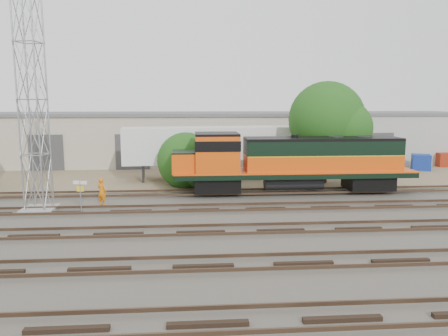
{
  "coord_description": "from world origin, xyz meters",
  "views": [
    {
      "loc": [
        -0.43,
        -23.83,
        6.47
      ],
      "look_at": [
        1.68,
        4.0,
        2.2
      ],
      "focal_mm": 35.0,
      "sensor_mm": 36.0,
      "label": 1
    }
  ],
  "objects": [
    {
      "name": "ground",
      "position": [
        0.0,
        0.0,
        0.0
      ],
      "size": [
        140.0,
        140.0,
        0.0
      ],
      "primitive_type": "plane",
      "color": "#47423A",
      "rests_on": "ground"
    },
    {
      "name": "dirt_strip",
      "position": [
        0.0,
        15.0,
        0.01
      ],
      "size": [
        80.0,
        16.0,
        0.02
      ],
      "primitive_type": "cube",
      "color": "#726047",
      "rests_on": "ground"
    },
    {
      "name": "tracks",
      "position": [
        0.0,
        -3.0,
        0.08
      ],
      "size": [
        80.0,
        20.4,
        0.28
      ],
      "color": "black",
      "rests_on": "ground"
    },
    {
      "name": "warehouse",
      "position": [
        0.04,
        22.98,
        2.65
      ],
      "size": [
        58.4,
        10.4,
        5.3
      ],
      "color": "#B8AC99",
      "rests_on": "ground"
    },
    {
      "name": "locomotive",
      "position": [
        6.47,
        6.0,
        2.33
      ],
      "size": [
        16.87,
        2.96,
        4.05
      ],
      "color": "black",
      "rests_on": "tracks"
    },
    {
      "name": "signal_tower",
      "position": [
        -9.5,
        2.31,
        6.33
      ],
      "size": [
        1.91,
        1.91,
        12.97
      ],
      "rotation": [
        0.0,
        0.0,
        -0.18
      ],
      "color": "gray",
      "rests_on": "ground"
    },
    {
      "name": "sign_post",
      "position": [
        -6.81,
        1.32,
        1.4
      ],
      "size": [
        0.81,
        0.16,
        2.0
      ],
      "color": "gray",
      "rests_on": "ground"
    },
    {
      "name": "worker",
      "position": [
        -6.05,
        3.51,
        0.87
      ],
      "size": [
        0.76,
        0.68,
        1.74
      ],
      "primitive_type": "imported",
      "rotation": [
        0.0,
        0.0,
        2.61
      ],
      "color": "orange",
      "rests_on": "ground"
    },
    {
      "name": "semi_trailer",
      "position": [
        1.39,
        12.53,
        2.74
      ],
      "size": [
        14.38,
        4.08,
        4.36
      ],
      "rotation": [
        0.0,
        0.0,
        0.09
      ],
      "color": "silver",
      "rests_on": "ground"
    },
    {
      "name": "dumpster_blue",
      "position": [
        21.32,
        15.6,
        0.75
      ],
      "size": [
        2.02,
        1.96,
        1.5
      ],
      "primitive_type": "cube",
      "rotation": [
        0.0,
        0.0,
        -0.36
      ],
      "color": "navy",
      "rests_on": "ground"
    },
    {
      "name": "dumpster_red",
      "position": [
        24.83,
        17.68,
        0.7
      ],
      "size": [
        1.54,
        1.44,
        1.4
      ],
      "primitive_type": "cube",
      "rotation": [
        0.0,
        0.0,
        -0.03
      ],
      "color": "maroon",
      "rests_on": "ground"
    },
    {
      "name": "tree_mid",
      "position": [
        -0.61,
        9.35,
        1.83
      ],
      "size": [
        4.62,
        4.4,
        4.4
      ],
      "color": "#382619",
      "rests_on": "ground"
    },
    {
      "name": "tree_east",
      "position": [
        10.52,
        9.62,
        4.91
      ],
      "size": [
        6.25,
        5.96,
        8.04
      ],
      "color": "#382619",
      "rests_on": "ground"
    }
  ]
}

